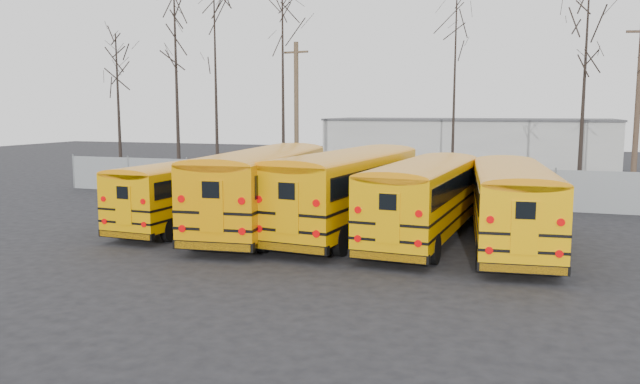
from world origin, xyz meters
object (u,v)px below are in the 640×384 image
(bus_d, at_px, (425,193))
(utility_pole_right, at_px, (638,108))
(bus_a, at_px, (193,187))
(bus_b, at_px, (264,182))
(bus_e, at_px, (512,198))
(utility_pole_left, at_px, (296,116))
(bus_c, at_px, (349,184))

(bus_d, distance_m, utility_pole_right, 17.53)
(bus_a, bearing_deg, utility_pole_right, 41.17)
(bus_b, xyz_separation_m, bus_e, (9.52, -0.18, -0.19))
(bus_a, xyz_separation_m, utility_pole_left, (0.34, 11.41, 2.83))
(bus_a, relative_size, bus_e, 0.92)
(bus_a, bearing_deg, bus_b, 1.61)
(bus_b, relative_size, utility_pole_right, 1.27)
(bus_b, distance_m, bus_d, 6.43)
(bus_d, distance_m, bus_e, 3.10)
(bus_c, relative_size, utility_pole_left, 1.39)
(bus_a, xyz_separation_m, bus_b, (3.27, -0.09, 0.32))
(bus_c, distance_m, utility_pole_right, 18.91)
(bus_a, height_order, utility_pole_right, utility_pole_right)
(bus_c, relative_size, bus_d, 1.09)
(bus_e, distance_m, utility_pole_left, 17.28)
(bus_e, distance_m, utility_pole_right, 16.40)
(bus_b, height_order, bus_c, bus_b)
(utility_pole_right, bearing_deg, bus_a, -157.99)
(bus_a, distance_m, bus_e, 12.79)
(bus_c, height_order, bus_e, bus_c)
(bus_c, bearing_deg, bus_a, -170.11)
(bus_e, height_order, utility_pole_left, utility_pole_left)
(bus_c, bearing_deg, bus_e, -1.08)
(bus_b, xyz_separation_m, utility_pole_right, (15.49, 14.77, 2.97))
(bus_a, bearing_deg, utility_pole_left, 91.42)
(bus_d, height_order, bus_e, bus_d)
(utility_pole_left, bearing_deg, utility_pole_right, 18.92)
(bus_a, xyz_separation_m, bus_c, (6.65, 0.48, 0.31))
(utility_pole_left, bearing_deg, bus_d, -41.78)
(bus_c, distance_m, bus_d, 3.09)
(utility_pole_left, bearing_deg, bus_c, -51.16)
(bus_e, bearing_deg, utility_pole_left, 131.08)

